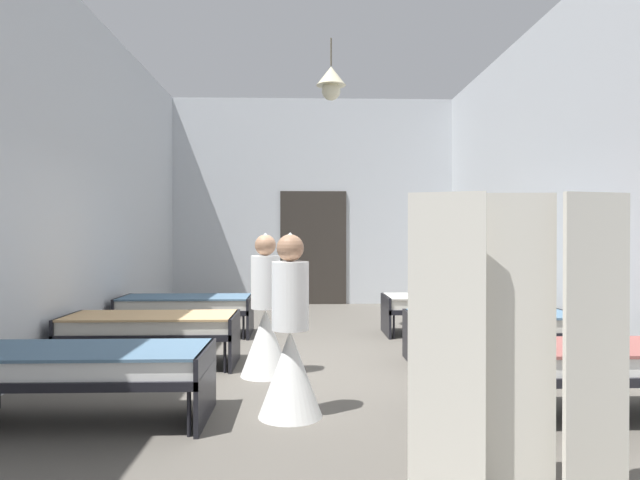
{
  "coord_description": "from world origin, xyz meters",
  "views": [
    {
      "loc": [
        -0.23,
        -6.37,
        1.46
      ],
      "look_at": [
        0.0,
        1.08,
        1.4
      ],
      "focal_mm": 31.71,
      "sensor_mm": 36.0,
      "label": 1
    }
  ],
  "objects_px": {
    "bed_right_row_2": "(448,304)",
    "nurse_mid_aisle": "(265,325)",
    "bed_left_row_1": "(151,327)",
    "nurse_near_aisle": "(290,351)",
    "bed_right_row_0": "(570,362)",
    "privacy_screen": "(520,345)",
    "bed_right_row_1": "(491,325)",
    "bed_left_row_0": "(87,366)",
    "bed_left_row_2": "(186,306)"
  },
  "relations": [
    {
      "from": "bed_left_row_0",
      "to": "bed_right_row_1",
      "type": "height_order",
      "value": "same"
    },
    {
      "from": "bed_right_row_0",
      "to": "bed_left_row_2",
      "type": "relative_size",
      "value": 1.0
    },
    {
      "from": "nurse_near_aisle",
      "to": "privacy_screen",
      "type": "distance_m",
      "value": 1.98
    },
    {
      "from": "bed_left_row_1",
      "to": "nurse_mid_aisle",
      "type": "relative_size",
      "value": 1.28
    },
    {
      "from": "bed_left_row_0",
      "to": "bed_right_row_0",
      "type": "bearing_deg",
      "value": 0.0
    },
    {
      "from": "bed_right_row_1",
      "to": "bed_right_row_2",
      "type": "distance_m",
      "value": 1.9
    },
    {
      "from": "bed_left_row_2",
      "to": "bed_left_row_1",
      "type": "bearing_deg",
      "value": -90.0
    },
    {
      "from": "bed_right_row_1",
      "to": "privacy_screen",
      "type": "xyz_separation_m",
      "value": [
        -0.95,
        -3.28,
        0.41
      ]
    },
    {
      "from": "bed_right_row_0",
      "to": "nurse_mid_aisle",
      "type": "height_order",
      "value": "nurse_mid_aisle"
    },
    {
      "from": "bed_left_row_2",
      "to": "privacy_screen",
      "type": "distance_m",
      "value": 5.95
    },
    {
      "from": "bed_left_row_0",
      "to": "bed_left_row_1",
      "type": "bearing_deg",
      "value": 90.0
    },
    {
      "from": "bed_right_row_0",
      "to": "privacy_screen",
      "type": "relative_size",
      "value": 1.12
    },
    {
      "from": "nurse_near_aisle",
      "to": "nurse_mid_aisle",
      "type": "distance_m",
      "value": 1.36
    },
    {
      "from": "bed_left_row_1",
      "to": "bed_left_row_2",
      "type": "distance_m",
      "value": 1.9
    },
    {
      "from": "bed_right_row_2",
      "to": "nurse_near_aisle",
      "type": "distance_m",
      "value": 4.36
    },
    {
      "from": "bed_right_row_2",
      "to": "bed_right_row_0",
      "type": "bearing_deg",
      "value": -90.0
    },
    {
      "from": "nurse_mid_aisle",
      "to": "privacy_screen",
      "type": "distance_m",
      "value": 3.23
    },
    {
      "from": "bed_left_row_0",
      "to": "bed_right_row_2",
      "type": "xyz_separation_m",
      "value": [
        3.85,
        3.8,
        0.0
      ]
    },
    {
      "from": "bed_right_row_2",
      "to": "bed_right_row_1",
      "type": "bearing_deg",
      "value": -90.0
    },
    {
      "from": "bed_left_row_2",
      "to": "bed_right_row_2",
      "type": "distance_m",
      "value": 3.85
    },
    {
      "from": "bed_right_row_0",
      "to": "bed_right_row_1",
      "type": "height_order",
      "value": "same"
    },
    {
      "from": "bed_left_row_0",
      "to": "privacy_screen",
      "type": "xyz_separation_m",
      "value": [
        2.9,
        -1.38,
        0.41
      ]
    },
    {
      "from": "nurse_near_aisle",
      "to": "bed_right_row_1",
      "type": "bearing_deg",
      "value": 75.9
    },
    {
      "from": "bed_left_row_0",
      "to": "nurse_mid_aisle",
      "type": "relative_size",
      "value": 1.28
    },
    {
      "from": "bed_right_row_2",
      "to": "nurse_mid_aisle",
      "type": "bearing_deg",
      "value": -136.76
    },
    {
      "from": "bed_right_row_2",
      "to": "nurse_mid_aisle",
      "type": "relative_size",
      "value": 1.28
    },
    {
      "from": "bed_left_row_0",
      "to": "nurse_near_aisle",
      "type": "bearing_deg",
      "value": 2.64
    },
    {
      "from": "bed_right_row_1",
      "to": "nurse_mid_aisle",
      "type": "distance_m",
      "value": 2.59
    },
    {
      "from": "bed_left_row_0",
      "to": "nurse_mid_aisle",
      "type": "xyz_separation_m",
      "value": [
        1.31,
        1.41,
        0.09
      ]
    },
    {
      "from": "nurse_near_aisle",
      "to": "nurse_mid_aisle",
      "type": "xyz_separation_m",
      "value": [
        -0.29,
        1.33,
        0.0
      ]
    },
    {
      "from": "bed_left_row_2",
      "to": "bed_right_row_0",
      "type": "bearing_deg",
      "value": -44.6
    },
    {
      "from": "bed_left_row_1",
      "to": "bed_left_row_2",
      "type": "relative_size",
      "value": 1.0
    },
    {
      "from": "bed_right_row_0",
      "to": "bed_right_row_1",
      "type": "distance_m",
      "value": 1.9
    },
    {
      "from": "nurse_near_aisle",
      "to": "privacy_screen",
      "type": "relative_size",
      "value": 0.87
    },
    {
      "from": "privacy_screen",
      "to": "bed_left_row_0",
      "type": "bearing_deg",
      "value": 158.1
    },
    {
      "from": "bed_right_row_1",
      "to": "bed_left_row_2",
      "type": "bearing_deg",
      "value": 153.76
    },
    {
      "from": "bed_right_row_1",
      "to": "nurse_mid_aisle",
      "type": "height_order",
      "value": "nurse_mid_aisle"
    },
    {
      "from": "bed_right_row_1",
      "to": "bed_right_row_0",
      "type": "bearing_deg",
      "value": -90.0
    },
    {
      "from": "bed_right_row_0",
      "to": "nurse_mid_aisle",
      "type": "relative_size",
      "value": 1.28
    },
    {
      "from": "bed_right_row_0",
      "to": "privacy_screen",
      "type": "distance_m",
      "value": 1.73
    },
    {
      "from": "bed_left_row_0",
      "to": "bed_right_row_0",
      "type": "height_order",
      "value": "same"
    },
    {
      "from": "bed_left_row_1",
      "to": "bed_right_row_2",
      "type": "xyz_separation_m",
      "value": [
        3.85,
        1.9,
        0.0
      ]
    },
    {
      "from": "bed_right_row_2",
      "to": "nurse_near_aisle",
      "type": "bearing_deg",
      "value": -121.22
    },
    {
      "from": "bed_left_row_1",
      "to": "nurse_near_aisle",
      "type": "xyz_separation_m",
      "value": [
        1.6,
        -1.83,
        0.09
      ]
    },
    {
      "from": "bed_left_row_0",
      "to": "bed_right_row_1",
      "type": "distance_m",
      "value": 4.3
    },
    {
      "from": "bed_right_row_0",
      "to": "bed_right_row_2",
      "type": "height_order",
      "value": "same"
    },
    {
      "from": "bed_right_row_0",
      "to": "bed_right_row_2",
      "type": "bearing_deg",
      "value": 90.0
    },
    {
      "from": "bed_left_row_0",
      "to": "nurse_near_aisle",
      "type": "distance_m",
      "value": 1.6
    },
    {
      "from": "bed_right_row_0",
      "to": "nurse_near_aisle",
      "type": "height_order",
      "value": "nurse_near_aisle"
    },
    {
      "from": "bed_right_row_0",
      "to": "privacy_screen",
      "type": "xyz_separation_m",
      "value": [
        -0.95,
        -1.38,
        0.41
      ]
    }
  ]
}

